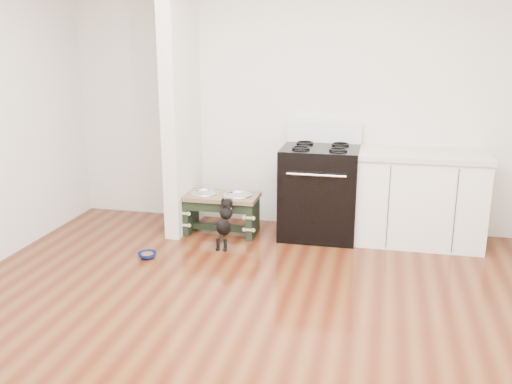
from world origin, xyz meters
TOP-DOWN VIEW (x-y plane):
  - ground at (0.00, 0.00)m, footprint 5.00×5.00m
  - room_shell at (0.00, 0.00)m, footprint 5.00×5.00m
  - partition_wall at (-1.18, 2.10)m, footprint 0.15×0.80m
  - oven_range at (0.25, 2.16)m, footprint 0.76×0.69m
  - cabinet_run at (1.23, 2.18)m, footprint 1.24×0.64m
  - dog_feeder at (-0.74, 1.98)m, footprint 0.76×0.41m
  - puppy at (-0.60, 1.63)m, footprint 0.13×0.39m
  - floor_bowl at (-1.22, 1.18)m, footprint 0.22×0.22m

SIDE VIEW (x-z plane):
  - ground at x=0.00m, z-range 0.00..0.00m
  - floor_bowl at x=-1.22m, z-range 0.00..0.05m
  - puppy at x=-0.60m, z-range 0.02..0.49m
  - dog_feeder at x=-0.74m, z-range 0.08..0.52m
  - cabinet_run at x=1.23m, z-range 0.00..0.91m
  - oven_range at x=0.25m, z-range -0.09..1.05m
  - partition_wall at x=-1.18m, z-range 0.00..2.70m
  - room_shell at x=0.00m, z-range -0.88..4.12m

